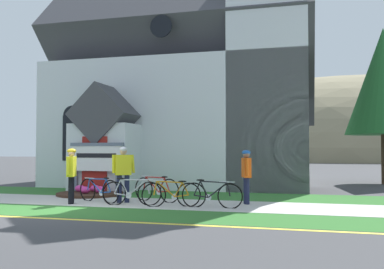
{
  "coord_description": "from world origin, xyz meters",
  "views": [
    {
      "loc": [
        6.72,
        -10.37,
        1.62
      ],
      "look_at": [
        3.14,
        3.11,
        2.1
      ],
      "focal_mm": 40.6,
      "sensor_mm": 36.0,
      "label": 1
    }
  ],
  "objects_px": {
    "church_sign": "(97,159)",
    "bicycle_white": "(132,192)",
    "roadside_conifer": "(384,81)",
    "bicycle_orange": "(171,194)",
    "cyclist_in_white_jersey": "(246,173)",
    "bicycle_green": "(156,189)",
    "bicycle_black": "(212,195)",
    "cyclist_in_blue_jersey": "(71,172)",
    "bicycle_red": "(99,190)",
    "cyclist_in_red_jersey": "(123,170)"
  },
  "relations": [
    {
      "from": "bicycle_white",
      "to": "roadside_conifer",
      "type": "bearing_deg",
      "value": 50.01
    },
    {
      "from": "cyclist_in_red_jersey",
      "to": "roadside_conifer",
      "type": "distance_m",
      "value": 13.64
    },
    {
      "from": "cyclist_in_white_jersey",
      "to": "roadside_conifer",
      "type": "distance_m",
      "value": 11.11
    },
    {
      "from": "cyclist_in_blue_jersey",
      "to": "bicycle_black",
      "type": "bearing_deg",
      "value": 3.46
    },
    {
      "from": "bicycle_red",
      "to": "roadside_conifer",
      "type": "relative_size",
      "value": 0.23
    },
    {
      "from": "bicycle_black",
      "to": "cyclist_in_white_jersey",
      "type": "height_order",
      "value": "cyclist_in_white_jersey"
    },
    {
      "from": "roadside_conifer",
      "to": "bicycle_green",
      "type": "bearing_deg",
      "value": -131.51
    },
    {
      "from": "roadside_conifer",
      "to": "cyclist_in_blue_jersey",
      "type": "bearing_deg",
      "value": -134.93
    },
    {
      "from": "bicycle_black",
      "to": "cyclist_in_blue_jersey",
      "type": "xyz_separation_m",
      "value": [
        -4.19,
        -0.25,
        0.59
      ]
    },
    {
      "from": "bicycle_orange",
      "to": "bicycle_red",
      "type": "bearing_deg",
      "value": 169.76
    },
    {
      "from": "church_sign",
      "to": "bicycle_green",
      "type": "height_order",
      "value": "church_sign"
    },
    {
      "from": "church_sign",
      "to": "bicycle_orange",
      "type": "height_order",
      "value": "church_sign"
    },
    {
      "from": "bicycle_orange",
      "to": "roadside_conifer",
      "type": "relative_size",
      "value": 0.22
    },
    {
      "from": "church_sign",
      "to": "cyclist_in_white_jersey",
      "type": "bearing_deg",
      "value": -15.38
    },
    {
      "from": "bicycle_white",
      "to": "bicycle_black",
      "type": "distance_m",
      "value": 2.37
    },
    {
      "from": "bicycle_green",
      "to": "bicycle_white",
      "type": "bearing_deg",
      "value": -112.52
    },
    {
      "from": "church_sign",
      "to": "bicycle_white",
      "type": "xyz_separation_m",
      "value": [
        2.47,
        -2.62,
        -0.9
      ]
    },
    {
      "from": "cyclist_in_blue_jersey",
      "to": "cyclist_in_white_jersey",
      "type": "distance_m",
      "value": 5.18
    },
    {
      "from": "cyclist_in_red_jersey",
      "to": "bicycle_red",
      "type": "bearing_deg",
      "value": -178.09
    },
    {
      "from": "bicycle_white",
      "to": "bicycle_black",
      "type": "bearing_deg",
      "value": 0.65
    },
    {
      "from": "bicycle_white",
      "to": "church_sign",
      "type": "bearing_deg",
      "value": 133.36
    },
    {
      "from": "church_sign",
      "to": "bicycle_green",
      "type": "relative_size",
      "value": 1.28
    },
    {
      "from": "bicycle_green",
      "to": "bicycle_white",
      "type": "distance_m",
      "value": 1.07
    },
    {
      "from": "cyclist_in_red_jersey",
      "to": "cyclist_in_white_jersey",
      "type": "bearing_deg",
      "value": 9.51
    },
    {
      "from": "cyclist_in_white_jersey",
      "to": "church_sign",
      "type": "bearing_deg",
      "value": 164.62
    },
    {
      "from": "church_sign",
      "to": "bicycle_white",
      "type": "bearing_deg",
      "value": -46.64
    },
    {
      "from": "bicycle_orange",
      "to": "bicycle_red",
      "type": "relative_size",
      "value": 0.97
    },
    {
      "from": "bicycle_green",
      "to": "roadside_conifer",
      "type": "xyz_separation_m",
      "value": [
        8.03,
        9.07,
        4.42
      ]
    },
    {
      "from": "bicycle_white",
      "to": "cyclist_in_blue_jersey",
      "type": "height_order",
      "value": "cyclist_in_blue_jersey"
    },
    {
      "from": "bicycle_orange",
      "to": "bicycle_black",
      "type": "bearing_deg",
      "value": 2.65
    },
    {
      "from": "bicycle_white",
      "to": "cyclist_in_red_jersey",
      "type": "height_order",
      "value": "cyclist_in_red_jersey"
    },
    {
      "from": "church_sign",
      "to": "bicycle_red",
      "type": "relative_size",
      "value": 1.3
    },
    {
      "from": "bicycle_white",
      "to": "bicycle_black",
      "type": "xyz_separation_m",
      "value": [
        2.37,
        0.03,
        0.0
      ]
    },
    {
      "from": "bicycle_white",
      "to": "cyclist_in_blue_jersey",
      "type": "xyz_separation_m",
      "value": [
        -1.83,
        -0.23,
        0.59
      ]
    },
    {
      "from": "bicycle_white",
      "to": "cyclist_in_red_jersey",
      "type": "xyz_separation_m",
      "value": [
        -0.46,
        0.45,
        0.63
      ]
    },
    {
      "from": "church_sign",
      "to": "roadside_conifer",
      "type": "distance_m",
      "value": 13.67
    },
    {
      "from": "church_sign",
      "to": "bicycle_orange",
      "type": "bearing_deg",
      "value": -35.6
    },
    {
      "from": "bicycle_white",
      "to": "cyclist_in_white_jersey",
      "type": "xyz_separation_m",
      "value": [
        3.2,
        1.06,
        0.56
      ]
    },
    {
      "from": "bicycle_white",
      "to": "bicycle_red",
      "type": "bearing_deg",
      "value": 161.41
    },
    {
      "from": "bicycle_orange",
      "to": "church_sign",
      "type": "bearing_deg",
      "value": 144.4
    },
    {
      "from": "bicycle_orange",
      "to": "bicycle_green",
      "type": "relative_size",
      "value": 0.95
    },
    {
      "from": "cyclist_in_blue_jersey",
      "to": "cyclist_in_white_jersey",
      "type": "xyz_separation_m",
      "value": [
        5.02,
        1.29,
        -0.04
      ]
    },
    {
      "from": "bicycle_green",
      "to": "cyclist_in_blue_jersey",
      "type": "bearing_deg",
      "value": -151.43
    },
    {
      "from": "bicycle_green",
      "to": "roadside_conifer",
      "type": "height_order",
      "value": "roadside_conifer"
    },
    {
      "from": "cyclist_in_blue_jersey",
      "to": "roadside_conifer",
      "type": "bearing_deg",
      "value": 45.07
    },
    {
      "from": "bicycle_green",
      "to": "roadside_conifer",
      "type": "bearing_deg",
      "value": 48.49
    },
    {
      "from": "cyclist_in_blue_jersey",
      "to": "bicycle_white",
      "type": "bearing_deg",
      "value": 7.07
    },
    {
      "from": "bicycle_red",
      "to": "bicycle_white",
      "type": "xyz_separation_m",
      "value": [
        1.25,
        -0.42,
        -0.0
      ]
    },
    {
      "from": "bicycle_orange",
      "to": "bicycle_white",
      "type": "bearing_deg",
      "value": 178.79
    },
    {
      "from": "church_sign",
      "to": "cyclist_in_blue_jersey",
      "type": "bearing_deg",
      "value": -77.16
    }
  ]
}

